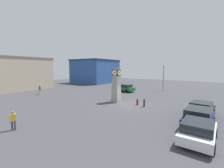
{
  "coord_description": "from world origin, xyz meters",
  "views": [
    {
      "loc": [
        -17.41,
        -9.72,
        5.0
      ],
      "look_at": [
        0.15,
        2.93,
        2.61
      ],
      "focal_mm": 24.0,
      "sensor_mm": 36.0,
      "label": 1
    }
  ],
  "objects": [
    {
      "name": "pedestrian_by_cars",
      "position": [
        -2.82,
        17.52,
        0.94
      ],
      "size": [
        0.32,
        0.44,
        1.65
      ],
      "color": "gold",
      "rests_on": "ground_plane"
    },
    {
      "name": "car_navy_sedan",
      "position": [
        -6.1,
        -8.77,
        0.74
      ],
      "size": [
        4.23,
        2.17,
        1.45
      ],
      "color": "silver",
      "rests_on": "ground_plane"
    },
    {
      "name": "clock_tower",
      "position": [
        0.38,
        2.32,
        2.37
      ],
      "size": [
        1.22,
        1.25,
        5.0
      ],
      "color": "#9C978D",
      "rests_on": "ground_plane"
    },
    {
      "name": "pedestrian_crossing_lot",
      "position": [
        -12.67,
        3.4,
        0.88
      ],
      "size": [
        0.46,
        0.37,
        1.56
      ],
      "color": "#3F3F47",
      "rests_on": "ground_plane"
    },
    {
      "name": "storefront_low_left",
      "position": [
        20.32,
        24.24,
        3.79
      ],
      "size": [
        13.87,
        12.12,
        7.57
      ],
      "color": "#2D5193",
      "rests_on": "ground_plane"
    },
    {
      "name": "street_lamp_near_road",
      "position": [
        14.54,
        -0.09,
        3.28
      ],
      "size": [
        0.5,
        0.24,
        5.59
      ],
      "color": "slate",
      "rests_on": "ground_plane"
    },
    {
      "name": "car_near_tower",
      "position": [
        -3.13,
        -8.5,
        0.81
      ],
      "size": [
        4.52,
        2.27,
        1.61
      ],
      "color": "navy",
      "rests_on": "ground_plane"
    },
    {
      "name": "car_by_building",
      "position": [
        -0.18,
        -8.45,
        0.8
      ],
      "size": [
        4.09,
        2.3,
        1.58
      ],
      "color": "black",
      "rests_on": "ground_plane"
    },
    {
      "name": "bollard_near_tower",
      "position": [
        0.12,
        -2.15,
        0.53
      ],
      "size": [
        0.22,
        0.22,
        1.04
      ],
      "color": "#333338",
      "rests_on": "ground_plane"
    },
    {
      "name": "ground_plane",
      "position": [
        0.0,
        0.0,
        0.0
      ],
      "size": [
        88.65,
        88.65,
        0.0
      ],
      "primitive_type": "plane",
      "color": "#424247"
    },
    {
      "name": "warehouse_blue_far",
      "position": [
        -1.76,
        26.83,
        3.66
      ],
      "size": [
        12.23,
        7.18,
        7.29
      ],
      "color": "#B7A88E",
      "rests_on": "ground_plane"
    },
    {
      "name": "car_far_lot",
      "position": [
        9.19,
        6.32,
        0.79
      ],
      "size": [
        2.45,
        4.75,
        1.56
      ],
      "color": "#19602D",
      "rests_on": "ground_plane"
    },
    {
      "name": "bollard_mid_row",
      "position": [
        0.41,
        -1.05,
        0.44
      ],
      "size": [
        0.25,
        0.25,
        0.87
      ],
      "color": "maroon",
      "rests_on": "ground_plane"
    }
  ]
}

